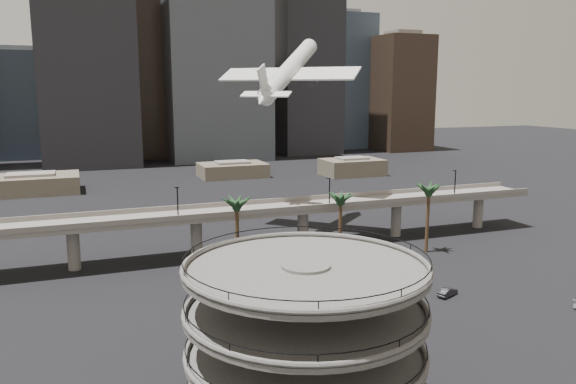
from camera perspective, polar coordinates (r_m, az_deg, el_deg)
name	(u,v)px	position (r m, az deg, el deg)	size (l,w,h in m)	color
ground	(401,384)	(65.70, 11.42, -18.60)	(700.00, 700.00, 0.00)	black
parking_ramp	(306,332)	(52.65, 1.79, -14.05)	(22.20, 22.20, 17.35)	#4F4D4A
overpass	(251,215)	(110.62, -3.74, -2.33)	(130.00, 9.30, 14.70)	slate
palm_trees	(339,199)	(105.38, 5.21, -0.72)	(42.40, 10.40, 14.00)	#4A311F
low_buildings	(196,174)	(196.47, -9.32, 1.81)	(135.00, 27.50, 6.80)	brown
skyline	(178,59)	(269.74, -11.13, 13.13)	(269.00, 86.00, 124.52)	gray
airborne_jet	(289,71)	(124.50, 0.12, 12.24)	(27.04, 27.68, 17.44)	silver
car_a	(337,322)	(78.16, 4.99, -12.99)	(1.57, 3.91, 1.33)	red
car_b	(447,292)	(91.80, 15.89, -9.74)	(1.40, 4.02, 1.33)	black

